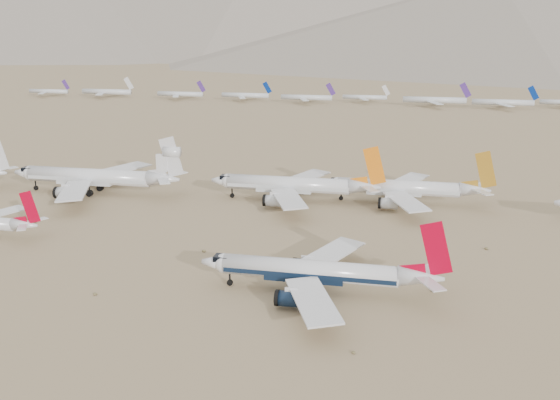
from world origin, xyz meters
TOP-DOWN VIEW (x-y plane):
  - ground at (0.00, 0.00)m, footprint 7000.00×7000.00m
  - main_airliner at (1.29, -4.15)m, footprint 49.21×48.07m
  - row2_gold_tail at (17.01, 69.22)m, footprint 50.54×49.43m
  - row2_orange_tail at (-17.17, 64.88)m, footprint 52.89×51.74m
  - row2_white_trijet at (-82.70, 60.11)m, footprint 57.54×56.23m
  - distant_storage_row at (-35.02, 330.88)m, footprint 483.58×51.62m
  - desert_scrub at (9.44, -31.40)m, footprint 261.14×121.67m

SIDE VIEW (x-z plane):
  - ground at x=0.00m, z-range 0.00..0.00m
  - desert_scrub at x=9.44m, z-range -0.03..0.60m
  - distant_storage_row at x=-35.02m, z-range -3.05..11.77m
  - main_airliner at x=1.29m, z-range -3.91..13.46m
  - row2_gold_tail at x=17.01m, z-range -3.97..14.03m
  - row2_orange_tail at x=-17.17m, z-range -4.14..14.73m
  - row2_white_trijet at x=-82.70m, z-range -4.29..16.10m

